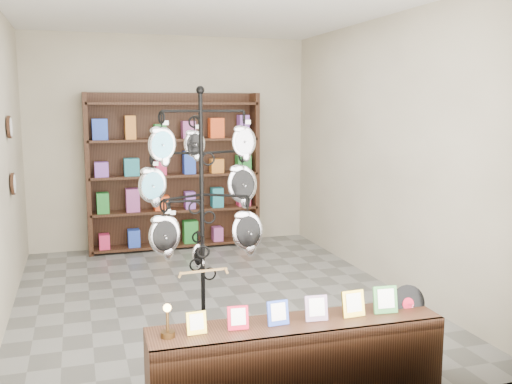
# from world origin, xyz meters

# --- Properties ---
(ground) EXTENTS (5.00, 5.00, 0.00)m
(ground) POSITION_xyz_m (0.00, 0.00, 0.00)
(ground) COLOR slate
(ground) RESTS_ON ground
(room_envelope) EXTENTS (5.00, 5.00, 5.00)m
(room_envelope) POSITION_xyz_m (0.00, 0.00, 1.85)
(room_envelope) COLOR beige
(room_envelope) RESTS_ON ground
(display_tree) EXTENTS (1.12, 0.93, 2.19)m
(display_tree) POSITION_xyz_m (-0.30, -0.96, 1.26)
(display_tree) COLOR black
(display_tree) RESTS_ON ground
(front_shelf) EXTENTS (2.11, 0.48, 0.74)m
(front_shelf) POSITION_xyz_m (0.12, -2.14, 0.26)
(front_shelf) COLOR black
(front_shelf) RESTS_ON ground
(back_shelving) EXTENTS (2.42, 0.36, 2.20)m
(back_shelving) POSITION_xyz_m (0.00, 2.30, 1.03)
(back_shelving) COLOR black
(back_shelving) RESTS_ON ground
(wall_clocks) EXTENTS (0.03, 0.24, 0.84)m
(wall_clocks) POSITION_xyz_m (-1.97, 0.80, 1.50)
(wall_clocks) COLOR black
(wall_clocks) RESTS_ON ground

